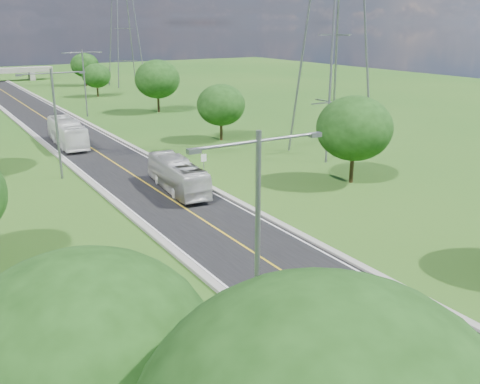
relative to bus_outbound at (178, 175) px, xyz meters
name	(u,v)px	position (x,y,z in m)	size (l,w,h in m)	color
ground	(81,142)	(-1.52, 24.22, -1.42)	(260.00, 260.00, 0.00)	#215217
road	(69,133)	(-1.52, 30.22, -1.39)	(8.00, 150.00, 0.06)	black
curb_left	(34,136)	(-5.77, 30.22, -1.31)	(0.50, 150.00, 0.22)	gray
curb_right	(100,130)	(2.73, 30.22, -1.31)	(0.50, 150.00, 0.22)	gray
speed_limit_sign	(204,162)	(3.68, 2.20, 0.18)	(0.55, 0.09, 2.40)	slate
streetlight_near_left	(258,232)	(-7.52, -23.78, 4.52)	(5.90, 0.25, 10.00)	slate
streetlight_mid_left	(55,115)	(-7.52, 9.22, 4.52)	(5.90, 0.25, 10.00)	slate
streetlight_far_right	(84,77)	(4.48, 42.22, 4.52)	(5.90, 0.25, 10.00)	slate
power_tower_near	(336,21)	(20.48, 4.22, 12.58)	(9.00, 6.40, 28.00)	slate
power_tower_far	(123,22)	(24.48, 79.22, 12.58)	(9.00, 6.40, 28.00)	slate
tree_la	(86,365)	(-15.52, -27.78, 3.84)	(7.14, 7.14, 8.30)	black
tree_rb	(354,128)	(14.48, -5.78, 3.53)	(6.72, 6.72, 7.82)	black
tree_rc	(221,105)	(13.48, 16.22, 2.91)	(5.88, 5.88, 6.84)	black
tree_rd	(157,79)	(15.48, 40.22, 3.84)	(7.14, 7.14, 8.30)	black
tree_re	(96,76)	(12.98, 64.22, 2.60)	(5.46, 5.46, 6.35)	black
tree_rf	(85,65)	(16.48, 84.22, 3.22)	(6.30, 6.30, 7.33)	black
bus_outbound	(178,175)	(0.00, 0.00, 0.00)	(2.29, 9.80, 2.73)	silver
bus_inbound	(67,133)	(-3.42, 22.87, 0.15)	(2.54, 10.87, 3.03)	white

